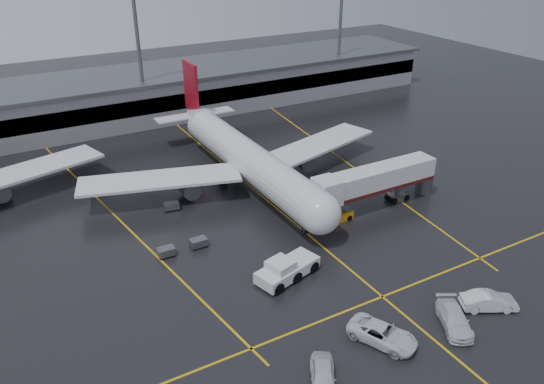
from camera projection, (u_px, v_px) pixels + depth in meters
ground at (278, 209)px, 72.82m from camera, size 220.00×220.00×0.00m
apron_line_centre at (278, 209)px, 72.81m from camera, size 0.25×90.00×0.02m
apron_line_stop at (382, 297)px, 55.72m from camera, size 60.00×0.25×0.02m
apron_line_left at (112, 213)px, 71.80m from camera, size 9.99×69.35×0.02m
apron_line_right at (341, 158)px, 88.48m from camera, size 7.57×69.64×0.02m
terminal at (160, 92)px, 108.09m from camera, size 122.00×19.00×8.60m
light_mast_mid at (139, 49)px, 96.70m from camera, size 3.00×1.20×25.45m
light_mast_right at (340, 28)px, 116.45m from camera, size 3.00×1.20×25.45m
main_airliner at (245, 157)px, 78.45m from camera, size 48.80×45.60×14.10m
jet_bridge at (376, 181)px, 71.59m from camera, size 19.90×3.40×6.05m
pushback_tractor at (286, 270)px, 58.22m from camera, size 8.05×4.95×2.69m
belt_loader at (338, 216)px, 69.88m from camera, size 3.94×1.96×2.45m
service_van_a at (383, 334)px, 49.35m from camera, size 5.51×7.18×1.81m
service_van_b at (454, 319)px, 51.30m from camera, size 5.00×6.43×1.74m
service_van_c at (489, 301)px, 53.62m from camera, size 5.89×4.36×1.85m
service_van_d at (323, 376)px, 44.76m from camera, size 4.50×5.57×1.78m
baggage_cart_a at (199, 242)px, 64.07m from camera, size 2.00×1.30×1.12m
baggage_cart_b at (166, 251)px, 62.28m from camera, size 2.04×1.36×1.12m
baggage_cart_c at (171, 206)px, 72.35m from camera, size 2.17×1.58×1.12m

